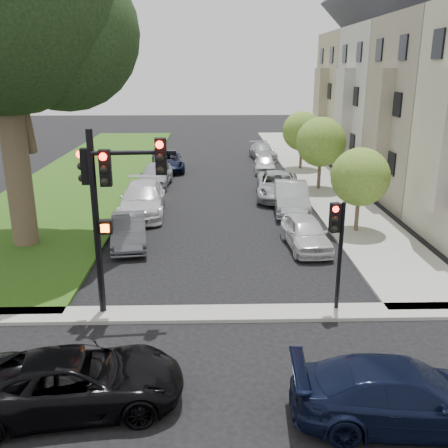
{
  "coord_description": "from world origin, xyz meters",
  "views": [
    {
      "loc": [
        -0.44,
        -11.75,
        7.26
      ],
      "look_at": [
        0.0,
        5.0,
        2.0
      ],
      "focal_mm": 40.0,
      "sensor_mm": 36.0,
      "label": 1
    }
  ],
  "objects_px": {
    "car_parked_5": "(129,231)",
    "traffic_signal_main": "(110,191)",
    "car_parked_2": "(278,185)",
    "car_parked_8": "(168,162)",
    "car_parked_3": "(265,164)",
    "car_parked_6": "(143,199)",
    "small_tree_b": "(321,142)",
    "car_parked_1": "(291,197)",
    "car_parked_7": "(156,175)",
    "small_tree_a": "(360,177)",
    "small_tree_c": "(302,131)",
    "car_cross_far": "(403,395)",
    "car_parked_4": "(263,151)",
    "car_parked_0": "(306,233)",
    "car_cross_near": "(77,381)",
    "traffic_signal_secondary": "(337,237)"
  },
  "relations": [
    {
      "from": "car_parked_5",
      "to": "traffic_signal_main",
      "type": "bearing_deg",
      "value": -92.94
    },
    {
      "from": "car_parked_2",
      "to": "car_parked_8",
      "type": "xyz_separation_m",
      "value": [
        -7.07,
        8.28,
        -0.07
      ]
    },
    {
      "from": "traffic_signal_main",
      "to": "traffic_signal_secondary",
      "type": "distance_m",
      "value": 6.82
    },
    {
      "from": "small_tree_b",
      "to": "car_parked_3",
      "type": "xyz_separation_m",
      "value": [
        -2.75,
        5.57,
        -2.34
      ]
    },
    {
      "from": "small_tree_c",
      "to": "car_parked_5",
      "type": "distance_m",
      "value": 19.32
    },
    {
      "from": "traffic_signal_secondary",
      "to": "car_parked_4",
      "type": "xyz_separation_m",
      "value": [
        0.56,
        27.15,
        -1.81
      ]
    },
    {
      "from": "car_parked_1",
      "to": "car_parked_8",
      "type": "relative_size",
      "value": 0.99
    },
    {
      "from": "small_tree_c",
      "to": "traffic_signal_main",
      "type": "height_order",
      "value": "traffic_signal_main"
    },
    {
      "from": "traffic_signal_main",
      "to": "car_parked_0",
      "type": "distance_m",
      "value": 9.46
    },
    {
      "from": "car_parked_3",
      "to": "car_parked_6",
      "type": "relative_size",
      "value": 0.68
    },
    {
      "from": "car_parked_5",
      "to": "car_parked_8",
      "type": "xyz_separation_m",
      "value": [
        0.32,
        16.29,
        0.0
      ]
    },
    {
      "from": "car_parked_0",
      "to": "car_parked_7",
      "type": "bearing_deg",
      "value": 118.82
    },
    {
      "from": "car_parked_2",
      "to": "car_parked_8",
      "type": "bearing_deg",
      "value": 135.58
    },
    {
      "from": "car_parked_4",
      "to": "car_cross_far",
      "type": "bearing_deg",
      "value": -95.57
    },
    {
      "from": "car_cross_far",
      "to": "car_parked_7",
      "type": "xyz_separation_m",
      "value": [
        -7.52,
        22.49,
        0.07
      ]
    },
    {
      "from": "small_tree_a",
      "to": "car_parked_2",
      "type": "bearing_deg",
      "value": 112.88
    },
    {
      "from": "car_parked_1",
      "to": "car_parked_7",
      "type": "height_order",
      "value": "car_parked_1"
    },
    {
      "from": "car_parked_0",
      "to": "car_parked_6",
      "type": "distance_m",
      "value": 9.17
    },
    {
      "from": "car_cross_near",
      "to": "car_parked_1",
      "type": "xyz_separation_m",
      "value": [
        7.18,
        15.64,
        0.13
      ]
    },
    {
      "from": "small_tree_c",
      "to": "car_parked_3",
      "type": "xyz_separation_m",
      "value": [
        -2.75,
        -0.92,
        -2.22
      ]
    },
    {
      "from": "small_tree_a",
      "to": "traffic_signal_main",
      "type": "height_order",
      "value": "traffic_signal_main"
    },
    {
      "from": "traffic_signal_main",
      "to": "car_parked_4",
      "type": "relative_size",
      "value": 1.27
    },
    {
      "from": "small_tree_b",
      "to": "car_parked_8",
      "type": "bearing_deg",
      "value": 146.6
    },
    {
      "from": "car_parked_3",
      "to": "car_parked_8",
      "type": "relative_size",
      "value": 0.78
    },
    {
      "from": "small_tree_a",
      "to": "car_parked_6",
      "type": "height_order",
      "value": "small_tree_a"
    },
    {
      "from": "car_parked_0",
      "to": "traffic_signal_secondary",
      "type": "bearing_deg",
      "value": -95.72
    },
    {
      "from": "car_parked_2",
      "to": "car_parked_4",
      "type": "xyz_separation_m",
      "value": [
        0.42,
        12.92,
        -0.09
      ]
    },
    {
      "from": "traffic_signal_main",
      "to": "car_parked_6",
      "type": "relative_size",
      "value": 1.03
    },
    {
      "from": "small_tree_a",
      "to": "traffic_signal_secondary",
      "type": "distance_m",
      "value": 8.23
    },
    {
      "from": "car_cross_far",
      "to": "car_parked_1",
      "type": "distance_m",
      "value": 16.37
    },
    {
      "from": "car_parked_1",
      "to": "car_parked_6",
      "type": "relative_size",
      "value": 0.86
    },
    {
      "from": "car_parked_4",
      "to": "car_parked_6",
      "type": "bearing_deg",
      "value": -120.96
    },
    {
      "from": "car_cross_far",
      "to": "small_tree_b",
      "type": "bearing_deg",
      "value": -3.25
    },
    {
      "from": "small_tree_c",
      "to": "traffic_signal_secondary",
      "type": "relative_size",
      "value": 1.22
    },
    {
      "from": "small_tree_c",
      "to": "car_parked_4",
      "type": "relative_size",
      "value": 0.97
    },
    {
      "from": "small_tree_b",
      "to": "car_parked_7",
      "type": "distance_m",
      "value": 10.49
    },
    {
      "from": "car_parked_1",
      "to": "car_parked_2",
      "type": "bearing_deg",
      "value": 99.84
    },
    {
      "from": "car_parked_1",
      "to": "car_parked_5",
      "type": "height_order",
      "value": "car_parked_1"
    },
    {
      "from": "traffic_signal_secondary",
      "to": "car_parked_5",
      "type": "distance_m",
      "value": 9.72
    },
    {
      "from": "car_parked_1",
      "to": "car_parked_8",
      "type": "bearing_deg",
      "value": 127.54
    },
    {
      "from": "car_parked_7",
      "to": "car_parked_2",
      "type": "bearing_deg",
      "value": -19.81
    },
    {
      "from": "car_parked_2",
      "to": "car_parked_4",
      "type": "distance_m",
      "value": 12.92
    },
    {
      "from": "traffic_signal_main",
      "to": "car_parked_4",
      "type": "height_order",
      "value": "traffic_signal_main"
    },
    {
      "from": "small_tree_b",
      "to": "car_parked_2",
      "type": "xyz_separation_m",
      "value": [
        -2.75,
        -1.8,
        -2.25
      ]
    },
    {
      "from": "car_parked_5",
      "to": "car_parked_6",
      "type": "relative_size",
      "value": 0.73
    },
    {
      "from": "car_cross_far",
      "to": "car_parked_4",
      "type": "distance_m",
      "value": 32.26
    },
    {
      "from": "small_tree_c",
      "to": "car_parked_5",
      "type": "relative_size",
      "value": 1.07
    },
    {
      "from": "traffic_signal_secondary",
      "to": "car_parked_1",
      "type": "bearing_deg",
      "value": 87.84
    },
    {
      "from": "small_tree_a",
      "to": "small_tree_c",
      "type": "xyz_separation_m",
      "value": [
        0.0,
        14.82,
        0.24
      ]
    },
    {
      "from": "car_cross_near",
      "to": "car_parked_0",
      "type": "xyz_separation_m",
      "value": [
        6.95,
        10.1,
        0.01
      ]
    }
  ]
}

